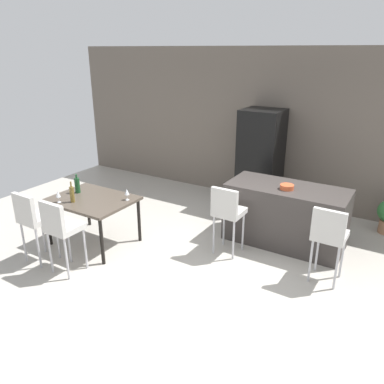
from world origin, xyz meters
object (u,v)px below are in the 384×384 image
(bar_chair_left, at_px, (227,210))
(wine_bottle_end, at_px, (77,185))
(wine_glass_right, at_px, (58,194))
(wine_bottle_middle, at_px, (72,194))
(bar_chair_middle, at_px, (329,233))
(wine_glass_left, at_px, (127,192))
(dining_chair_far, at_px, (61,226))
(refrigerator, at_px, (260,159))
(kitchen_island, at_px, (285,215))
(dining_table, at_px, (92,203))
(dining_chair_near, at_px, (33,217))
(fruit_bowl, at_px, (287,187))

(bar_chair_left, relative_size, wine_bottle_end, 3.51)
(wine_glass_right, bearing_deg, wine_bottle_middle, 35.23)
(bar_chair_middle, bearing_deg, wine_glass_left, -169.53)
(bar_chair_middle, xyz_separation_m, wine_bottle_end, (-3.66, -0.69, 0.16))
(dining_chair_far, relative_size, wine_bottle_end, 3.51)
(wine_bottle_end, xyz_separation_m, wine_bottle_middle, (0.23, -0.31, -0.00))
(bar_chair_middle, relative_size, refrigerator, 0.57)
(kitchen_island, xyz_separation_m, bar_chair_middle, (0.80, -0.79, 0.24))
(dining_table, bearing_deg, wine_glass_left, 25.54)
(dining_chair_near, relative_size, wine_glass_left, 6.03)
(kitchen_island, bearing_deg, dining_chair_near, -139.56)
(dining_chair_near, height_order, wine_glass_right, dining_chair_near)
(kitchen_island, relative_size, wine_bottle_end, 5.94)
(wine_glass_left, distance_m, fruit_bowl, 2.35)
(kitchen_island, xyz_separation_m, wine_bottle_middle, (-2.64, -1.79, 0.40))
(dining_chair_far, bearing_deg, bar_chair_middle, 27.63)
(wine_glass_right, bearing_deg, dining_table, 50.44)
(kitchen_island, xyz_separation_m, dining_chair_near, (-2.78, -2.37, 0.24))
(kitchen_island, distance_m, fruit_bowl, 0.51)
(kitchen_island, relative_size, refrigerator, 0.96)
(dining_chair_far, distance_m, wine_bottle_middle, 0.73)
(dining_chair_near, bearing_deg, wine_glass_left, 54.11)
(bar_chair_middle, relative_size, wine_glass_left, 6.03)
(wine_glass_right, bearing_deg, wine_glass_left, 36.98)
(dining_table, bearing_deg, bar_chair_middle, 12.88)
(dining_table, distance_m, dining_chair_far, 0.87)
(dining_table, bearing_deg, kitchen_island, 31.60)
(kitchen_island, xyz_separation_m, wine_glass_right, (-2.80, -1.90, 0.40))
(fruit_bowl, bearing_deg, wine_glass_left, -149.38)
(wine_bottle_middle, bearing_deg, refrigerator, 60.01)
(wine_bottle_middle, bearing_deg, wine_glass_right, -144.77)
(wine_glass_right, height_order, fruit_bowl, fruit_bowl)
(wine_bottle_end, height_order, wine_glass_left, wine_bottle_end)
(wine_bottle_end, bearing_deg, bar_chair_left, 16.91)
(bar_chair_left, distance_m, wine_bottle_end, 2.37)
(dining_chair_near, bearing_deg, dining_chair_far, -0.00)
(wine_bottle_end, relative_size, wine_bottle_middle, 0.95)
(dining_chair_near, relative_size, refrigerator, 0.57)
(dining_table, relative_size, fruit_bowl, 6.11)
(kitchen_island, distance_m, wine_bottle_middle, 3.21)
(dining_table, bearing_deg, dining_chair_near, -108.48)
(bar_chair_left, height_order, fruit_bowl, bar_chair_left)
(dining_chair_near, bearing_deg, kitchen_island, 40.44)
(wine_bottle_middle, height_order, wine_glass_right, wine_bottle_middle)
(bar_chair_middle, height_order, fruit_bowl, bar_chair_middle)
(kitchen_island, height_order, wine_glass_left, kitchen_island)
(refrigerator, bearing_deg, bar_chair_left, -81.16)
(wine_bottle_middle, xyz_separation_m, wine_glass_left, (0.63, 0.48, 0.00))
(wine_glass_right, relative_size, fruit_bowl, 0.87)
(bar_chair_left, xyz_separation_m, bar_chair_middle, (1.41, 0.00, 0.00))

